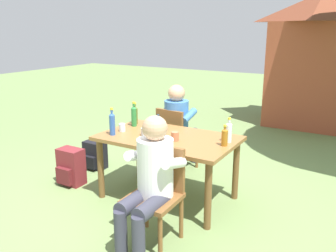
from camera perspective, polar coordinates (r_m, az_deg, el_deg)
name	(u,v)px	position (r m, az deg, el deg)	size (l,w,h in m)	color
ground_plane	(168,197)	(4.22, 0.00, -11.28)	(24.00, 24.00, 0.00)	#6B844C
dining_table	(168,145)	(3.98, 0.00, -2.97)	(1.49, 0.91, 0.74)	olive
chair_far_left	(175,136)	(4.81, 1.05, -1.63)	(0.49, 0.49, 0.87)	brown
chair_near_right	(157,189)	(3.27, -1.73, -10.05)	(0.45, 0.45, 0.87)	brown
person_in_white_shirt	(179,122)	(4.85, 1.79, 0.56)	(0.47, 0.61, 1.18)	#3D70B2
person_in_plaid_shirt	(150,176)	(3.12, -2.81, -8.01)	(0.47, 0.61, 1.18)	white
bottle_amber	(225,137)	(3.66, 8.99, -1.69)	(0.06, 0.06, 0.22)	#996019
bottle_green	(134,116)	(4.36, -5.44, 1.66)	(0.06, 0.06, 0.31)	#287A38
bottle_clear	(229,132)	(3.78, 9.64, -0.89)	(0.06, 0.06, 0.27)	white
bottle_blue	(112,123)	(4.02, -8.87, 0.44)	(0.06, 0.06, 0.31)	#2D56A3
bottle_olive	(135,115)	(4.47, -5.26, 1.82)	(0.06, 0.06, 0.27)	#566623
cup_terracotta	(175,136)	(3.79, 1.10, -1.65)	(0.08, 0.08, 0.10)	#BC6B47
cup_steel	(144,132)	(3.99, -3.79, -0.91)	(0.07, 0.07, 0.08)	#B2B7BC
cup_glass	(122,128)	(4.17, -7.29, -0.24)	(0.07, 0.07, 0.09)	silver
backpack_by_near_side	(71,167)	(4.64, -15.21, -6.35)	(0.31, 0.26, 0.46)	maroon
backpack_by_far_side	(95,155)	(5.09, -11.58, -4.61)	(0.30, 0.25, 0.38)	black
brick_kiosk	(318,57)	(7.73, 22.71, 10.11)	(1.89, 1.74, 2.56)	#9E472D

